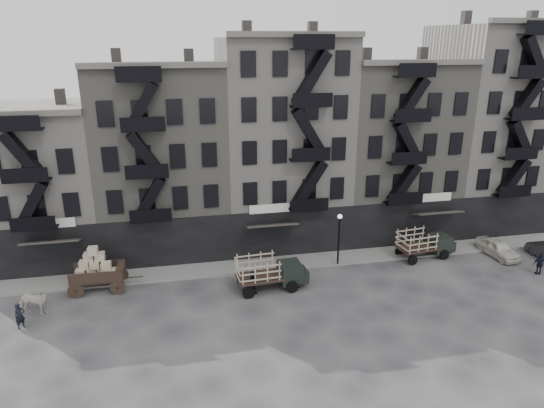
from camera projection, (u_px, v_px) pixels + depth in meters
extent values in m
plane|color=#38383A|center=(310.00, 285.00, 35.14)|extent=(140.00, 140.00, 0.00)
cube|color=slate|center=(297.00, 261.00, 38.59)|extent=(55.00, 2.50, 0.15)
cube|color=#AAA59D|center=(36.00, 183.00, 38.68)|extent=(10.00, 10.00, 12.00)
cube|color=black|center=(28.00, 254.00, 35.40)|extent=(10.00, 0.35, 4.00)
cube|color=#595651|center=(2.00, 114.00, 31.88)|extent=(10.00, 0.50, 0.40)
cube|color=#4C4744|center=(58.00, 98.00, 36.99)|extent=(0.70, 0.70, 1.20)
cube|color=slate|center=(163.00, 158.00, 40.07)|extent=(10.00, 10.00, 15.00)
cube|color=black|center=(167.00, 243.00, 37.28)|extent=(10.00, 0.35, 4.00)
cube|color=#595651|center=(154.00, 65.00, 32.79)|extent=(10.00, 0.50, 0.40)
cube|color=#4C4744|center=(115.00, 56.00, 36.86)|extent=(0.70, 0.70, 1.20)
cube|color=#4C4744|center=(188.00, 56.00, 37.90)|extent=(0.70, 0.70, 1.20)
cube|color=#AAA59D|center=(281.00, 141.00, 41.63)|extent=(10.00, 10.00, 17.00)
cube|color=black|center=(293.00, 233.00, 39.17)|extent=(10.00, 0.35, 4.00)
cube|color=#595651|center=(297.00, 34.00, 34.02)|extent=(10.00, 0.50, 0.40)
cube|color=#4C4744|center=(244.00, 29.00, 38.10)|extent=(0.70, 0.70, 1.20)
cube|color=#4C4744|center=(311.00, 29.00, 39.13)|extent=(0.70, 0.70, 1.20)
cube|color=slate|center=(388.00, 148.00, 43.84)|extent=(10.00, 10.00, 15.00)
cube|color=black|center=(408.00, 224.00, 41.05)|extent=(10.00, 0.35, 4.00)
cube|color=#595651|center=(425.00, 62.00, 36.56)|extent=(10.00, 0.50, 0.40)
cube|color=#4C4744|center=(363.00, 55.00, 40.64)|extent=(0.70, 0.70, 1.20)
cube|color=#4C4744|center=(423.00, 54.00, 41.67)|extent=(0.70, 0.70, 1.20)
cube|color=#AAA59D|center=(489.00, 128.00, 45.24)|extent=(10.00, 10.00, 18.00)
cube|color=black|center=(512.00, 216.00, 42.94)|extent=(10.00, 0.35, 4.00)
cube|color=#4C4744|center=(475.00, 17.00, 41.54)|extent=(0.70, 0.70, 1.20)
cube|color=#4C4744|center=(531.00, 18.00, 42.58)|extent=(0.70, 0.70, 1.20)
cylinder|color=black|center=(339.00, 242.00, 37.46)|extent=(0.14, 0.14, 4.00)
sphere|color=silver|center=(340.00, 216.00, 36.78)|extent=(0.36, 0.36, 0.36)
imported|color=beige|center=(33.00, 303.00, 30.98)|extent=(2.33, 1.43, 1.83)
cube|color=black|center=(98.00, 277.00, 34.15)|extent=(3.60, 1.97, 0.20)
cylinder|color=black|center=(76.00, 291.00, 33.14)|extent=(1.09, 0.13, 1.09)
cylinder|color=black|center=(81.00, 278.00, 34.98)|extent=(1.09, 0.13, 1.09)
cylinder|color=black|center=(118.00, 288.00, 33.60)|extent=(1.09, 0.13, 1.09)
cylinder|color=black|center=(121.00, 275.00, 35.44)|extent=(1.09, 0.13, 1.09)
cube|color=black|center=(121.00, 270.00, 34.28)|extent=(0.53, 1.59, 0.79)
cube|color=black|center=(260.00, 277.00, 34.09)|extent=(3.36, 2.12, 0.17)
cube|color=black|center=(290.00, 272.00, 34.61)|extent=(1.63, 1.81, 1.43)
cube|color=black|center=(301.00, 274.00, 34.91)|extent=(0.85, 1.48, 0.86)
cylinder|color=black|center=(292.00, 287.00, 33.93)|extent=(0.87, 0.27, 0.86)
cylinder|color=black|center=(285.00, 275.00, 35.67)|extent=(0.87, 0.27, 0.86)
cylinder|color=black|center=(249.00, 293.00, 33.15)|extent=(0.87, 0.27, 0.86)
cylinder|color=black|center=(243.00, 280.00, 34.89)|extent=(0.87, 0.27, 0.86)
cube|color=black|center=(417.00, 248.00, 38.99)|extent=(3.28, 2.20, 0.16)
cube|color=black|center=(439.00, 243.00, 39.61)|extent=(1.65, 1.80, 1.36)
cube|color=black|center=(447.00, 245.00, 39.95)|extent=(0.90, 1.44, 0.81)
cylinder|color=black|center=(444.00, 255.00, 38.98)|extent=(0.83, 0.30, 0.81)
cylinder|color=black|center=(430.00, 246.00, 40.59)|extent=(0.83, 0.30, 0.81)
cylinder|color=black|center=(413.00, 260.00, 38.05)|extent=(0.83, 0.30, 0.81)
cylinder|color=black|center=(400.00, 251.00, 39.67)|extent=(0.83, 0.30, 0.81)
imported|color=beige|center=(498.00, 248.00, 39.53)|extent=(2.07, 4.18, 1.37)
imported|color=black|center=(20.00, 316.00, 29.64)|extent=(0.72, 0.72, 1.68)
imported|color=black|center=(252.00, 283.00, 33.65)|extent=(0.86, 0.69, 1.67)
imported|color=black|center=(540.00, 264.00, 36.39)|extent=(1.06, 0.65, 1.69)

